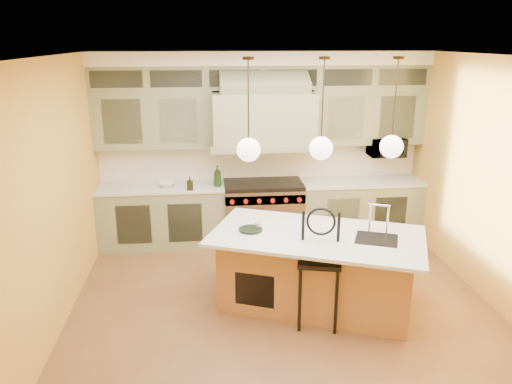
{
  "coord_description": "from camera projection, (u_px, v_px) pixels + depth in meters",
  "views": [
    {
      "loc": [
        -0.86,
        -5.15,
        3.08
      ],
      "look_at": [
        -0.26,
        0.7,
        1.26
      ],
      "focal_mm": 35.0,
      "sensor_mm": 36.0,
      "label": 1
    }
  ],
  "objects": [
    {
      "name": "floor",
      "position": [
        284.0,
        310.0,
        5.89
      ],
      "size": [
        5.0,
        5.0,
        0.0
      ],
      "primitive_type": "plane",
      "color": "brown",
      "rests_on": "ground"
    },
    {
      "name": "ceiling",
      "position": [
        289.0,
        56.0,
        5.03
      ],
      "size": [
        5.0,
        5.0,
        0.0
      ],
      "primitive_type": "plane",
      "rotation": [
        3.14,
        0.0,
        0.0
      ],
      "color": "white",
      "rests_on": "wall_back"
    },
    {
      "name": "wall_back",
      "position": [
        261.0,
        146.0,
        7.84
      ],
      "size": [
        5.0,
        0.0,
        5.0
      ],
      "primitive_type": "plane",
      "rotation": [
        1.57,
        0.0,
        0.0
      ],
      "color": "gold",
      "rests_on": "ground"
    },
    {
      "name": "wall_front",
      "position": [
        350.0,
        313.0,
        3.09
      ],
      "size": [
        5.0,
        0.0,
        5.0
      ],
      "primitive_type": "plane",
      "rotation": [
        -1.57,
        0.0,
        0.0
      ],
      "color": "gold",
      "rests_on": "ground"
    },
    {
      "name": "wall_left",
      "position": [
        50.0,
        201.0,
        5.22
      ],
      "size": [
        0.0,
        5.0,
        5.0
      ],
      "primitive_type": "plane",
      "rotation": [
        1.57,
        0.0,
        1.57
      ],
      "color": "gold",
      "rests_on": "ground"
    },
    {
      "name": "wall_right",
      "position": [
        502.0,
        187.0,
        5.71
      ],
      "size": [
        0.0,
        5.0,
        5.0
      ],
      "primitive_type": "plane",
      "rotation": [
        1.57,
        0.0,
        -1.57
      ],
      "color": "gold",
      "rests_on": "ground"
    },
    {
      "name": "back_cabinetry",
      "position": [
        263.0,
        151.0,
        7.59
      ],
      "size": [
        5.0,
        0.77,
        2.9
      ],
      "color": "gray",
      "rests_on": "floor"
    },
    {
      "name": "range",
      "position": [
        263.0,
        212.0,
        7.79
      ],
      "size": [
        1.2,
        0.74,
        0.96
      ],
      "color": "silver",
      "rests_on": "floor"
    },
    {
      "name": "kitchen_island",
      "position": [
        317.0,
        268.0,
        5.9
      ],
      "size": [
        2.7,
        2.08,
        1.35
      ],
      "rotation": [
        0.0,
        0.0,
        -0.38
      ],
      "color": "#A56F3A",
      "rests_on": "floor"
    },
    {
      "name": "counter_stool",
      "position": [
        319.0,
        260.0,
        5.45
      ],
      "size": [
        0.55,
        0.55,
        1.31
      ],
      "rotation": [
        0.0,
        0.0,
        -0.24
      ],
      "color": "black",
      "rests_on": "floor"
    },
    {
      "name": "microwave",
      "position": [
        386.0,
        147.0,
        7.79
      ],
      "size": [
        0.54,
        0.37,
        0.3
      ],
      "primitive_type": "imported",
      "color": "black",
      "rests_on": "back_cabinetry"
    },
    {
      "name": "oil_bottle_a",
      "position": [
        217.0,
        176.0,
        7.47
      ],
      "size": [
        0.14,
        0.14,
        0.32
      ],
      "primitive_type": "imported",
      "rotation": [
        0.0,
        0.0,
        -0.16
      ],
      "color": "black",
      "rests_on": "back_cabinetry"
    },
    {
      "name": "oil_bottle_b",
      "position": [
        190.0,
        183.0,
        7.31
      ],
      "size": [
        0.09,
        0.1,
        0.2
      ],
      "primitive_type": "imported",
      "rotation": [
        0.0,
        0.0,
        0.02
      ],
      "color": "black",
      "rests_on": "back_cabinetry"
    },
    {
      "name": "fruit_bowl",
      "position": [
        167.0,
        184.0,
        7.51
      ],
      "size": [
        0.26,
        0.26,
        0.06
      ],
      "primitive_type": "imported",
      "rotation": [
        0.0,
        0.0,
        -0.05
      ],
      "color": "silver",
      "rests_on": "back_cabinetry"
    },
    {
      "name": "cup",
      "position": [
        259.0,
        225.0,
        5.88
      ],
      "size": [
        0.1,
        0.1,
        0.09
      ],
      "primitive_type": "imported",
      "rotation": [
        0.0,
        0.0,
        0.08
      ],
      "color": "white",
      "rests_on": "kitchen_island"
    },
    {
      "name": "pendant_left",
      "position": [
        249.0,
        147.0,
        5.39
      ],
      "size": [
        0.26,
        0.26,
        1.11
      ],
      "color": "#2D2319",
      "rests_on": "ceiling"
    },
    {
      "name": "pendant_center",
      "position": [
        321.0,
        146.0,
        5.47
      ],
      "size": [
        0.26,
        0.26,
        1.11
      ],
      "color": "#2D2319",
      "rests_on": "ceiling"
    },
    {
      "name": "pendant_right",
      "position": [
        392.0,
        144.0,
        5.54
      ],
      "size": [
        0.26,
        0.26,
        1.11
      ],
      "color": "#2D2319",
      "rests_on": "ceiling"
    }
  ]
}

